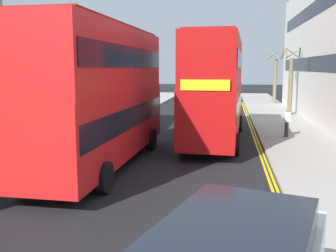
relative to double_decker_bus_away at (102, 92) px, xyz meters
name	(u,v)px	position (x,y,z in m)	size (l,w,h in m)	color
sidewalk_right	(305,149)	(8.77, 4.40, -2.96)	(4.00, 80.00, 0.14)	#9E9991
sidewalk_left	(55,141)	(-4.23, 4.40, -2.96)	(4.00, 80.00, 0.14)	#9E9991
kerb_line_outer	(265,158)	(6.67, 2.40, -3.03)	(0.10, 56.00, 0.01)	yellow
kerb_line_inner	(261,158)	(6.51, 2.40, -3.03)	(0.10, 56.00, 0.01)	yellow
double_decker_bus_away	(102,92)	(0.00, 0.00, 0.00)	(3.00, 10.86, 5.64)	red
double_decker_bus_oncoming	(216,86)	(4.33, 6.12, 0.00)	(3.18, 10.91, 5.64)	#B20F0F
pedestrian_far	(287,122)	(8.27, 7.18, -2.04)	(0.34, 0.22, 1.62)	#2D2D38
street_tree_near	(275,79)	(9.97, 28.27, -0.23)	(1.98, 2.02, 5.85)	#6B6047
street_tree_mid	(291,83)	(10.00, 17.75, -0.32)	(1.32, 1.23, 5.46)	#6B6047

